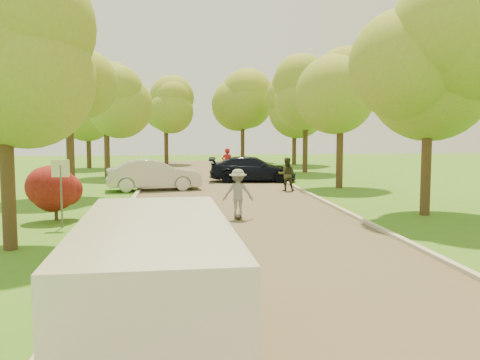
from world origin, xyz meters
name	(u,v)px	position (x,y,z in m)	size (l,w,h in m)	color
ground	(263,251)	(0.00, 0.00, 0.00)	(100.00, 100.00, 0.00)	#3A731B
road	(231,206)	(0.00, 8.00, 0.01)	(8.00, 60.00, 0.01)	#4C4438
curb_left	(129,207)	(-4.05, 8.00, 0.06)	(0.18, 60.00, 0.12)	#B2AD9E
curb_right	(328,203)	(4.05, 8.00, 0.06)	(0.18, 60.00, 0.12)	#B2AD9E
street_sign	(61,179)	(-5.80, 4.00, 1.56)	(0.55, 0.06, 2.17)	#59595E
red_shrub	(55,188)	(-6.30, 5.50, 1.10)	(1.70, 1.70, 1.95)	#382619
tree_l_mida	(11,48)	(-6.30, 1.00, 5.17)	(4.71, 4.60, 7.39)	#382619
tree_l_midb	(73,97)	(-6.81, 12.00, 4.59)	(4.30, 4.20, 6.62)	#382619
tree_l_far	(109,92)	(-6.39, 22.00, 5.47)	(4.92, 4.80, 7.79)	#382619
tree_r_mida	(436,61)	(7.02, 5.00, 5.54)	(5.13, 5.00, 7.95)	#382619
tree_r_midb	(344,95)	(6.60, 14.00, 4.88)	(4.51, 4.40, 7.01)	#382619
tree_r_far	(309,90)	(7.23, 24.00, 5.83)	(5.33, 5.20, 8.34)	#382619
tree_bg_a	(90,100)	(-8.78, 30.00, 5.31)	(5.12, 5.00, 7.72)	#382619
tree_bg_b	(297,100)	(8.22, 32.00, 5.54)	(5.12, 5.00, 7.95)	#382619
tree_bg_c	(168,107)	(-2.79, 34.00, 5.02)	(4.92, 4.80, 7.33)	#382619
tree_bg_d	(245,105)	(4.22, 36.00, 5.31)	(5.12, 5.00, 7.72)	#382619
minivan	(154,286)	(-2.50, -6.11, 1.01)	(2.14, 5.18, 1.91)	silver
silver_sedan	(154,175)	(-3.30, 14.09, 0.78)	(1.65, 4.74, 1.56)	silver
dark_sedan	(252,169)	(2.30, 17.76, 0.74)	(2.08, 5.11, 1.48)	black
longboard	(238,216)	(-0.06, 4.98, 0.09)	(0.29, 0.85, 0.10)	black
skateboarder	(238,193)	(-0.06, 4.98, 0.93)	(1.06, 0.61, 1.64)	gray
person_striped	(227,163)	(0.98, 19.64, 0.97)	(0.70, 0.46, 1.93)	red
person_olive	(286,174)	(3.32, 12.89, 0.85)	(0.82, 0.64, 1.70)	#30331E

